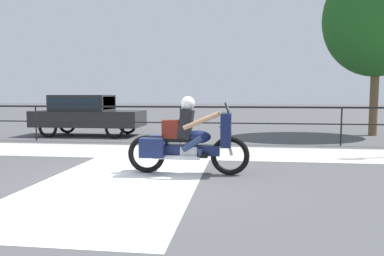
# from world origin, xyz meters

# --- Properties ---
(ground_plane) EXTENTS (120.00, 120.00, 0.00)m
(ground_plane) POSITION_xyz_m (0.00, 0.00, 0.00)
(ground_plane) COLOR #4C4C4F
(sidewalk_band) EXTENTS (44.00, 2.40, 0.01)m
(sidewalk_band) POSITION_xyz_m (0.00, 3.40, 0.01)
(sidewalk_band) COLOR #B7B2A8
(sidewalk_band) RESTS_ON ground
(crosswalk_band) EXTENTS (2.89, 6.00, 0.01)m
(crosswalk_band) POSITION_xyz_m (-0.23, -0.20, 0.00)
(crosswalk_band) COLOR silver
(crosswalk_band) RESTS_ON ground
(fence_railing) EXTENTS (36.00, 0.05, 1.23)m
(fence_railing) POSITION_xyz_m (0.00, 5.41, 0.96)
(fence_railing) COLOR black
(fence_railing) RESTS_ON ground
(motorcycle) EXTENTS (2.48, 0.76, 1.57)m
(motorcycle) POSITION_xyz_m (0.91, 0.63, 0.69)
(motorcycle) COLOR black
(motorcycle) RESTS_ON ground
(parked_car) EXTENTS (4.17, 1.71, 1.59)m
(parked_car) POSITION_xyz_m (-3.98, 7.12, 0.92)
(parked_car) COLOR #232326
(parked_car) RESTS_ON ground
(tree_behind_sign) EXTENTS (4.04, 4.04, 6.74)m
(tree_behind_sign) POSITION_xyz_m (7.12, 8.66, 4.51)
(tree_behind_sign) COLOR brown
(tree_behind_sign) RESTS_ON ground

